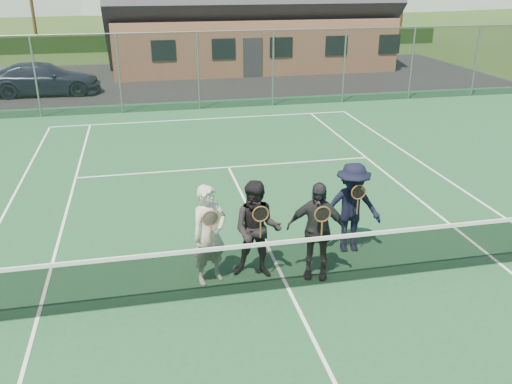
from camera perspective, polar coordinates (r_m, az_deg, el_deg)
ground at (r=28.31m, az=-7.46°, el=11.61°), size 220.00×220.00×0.00m
court_surface at (r=9.55m, az=3.40°, el=-10.15°), size 30.00×30.00×0.02m
tarmac_carpark at (r=28.28m, az=-15.70°, el=10.99°), size 40.00×12.00×0.01m
hedge_row at (r=40.08m, az=-9.07°, el=15.40°), size 40.00×1.20×1.10m
car_c at (r=26.26m, az=-21.40°, el=11.03°), size 4.85×2.08×1.39m
court_markings at (r=9.54m, az=3.40°, el=-10.07°), size 11.03×23.83×0.01m
tennis_net at (r=9.28m, az=3.47°, el=-7.39°), size 11.68×0.08×1.10m
perimeter_fence at (r=21.67m, az=-6.10°, el=12.55°), size 30.07×0.07×3.02m
player_a at (r=9.36m, az=-4.93°, el=-4.50°), size 0.77×0.65×1.80m
player_b at (r=9.49m, az=0.12°, el=-4.03°), size 1.04×0.92×1.80m
player_c at (r=9.54m, az=6.38°, el=-4.03°), size 1.14×0.79×1.80m
player_d at (r=10.52m, az=10.03°, el=-1.64°), size 1.22×0.77×1.80m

